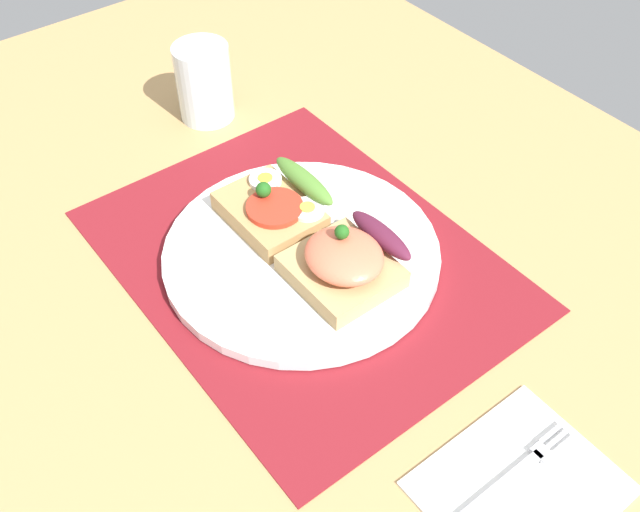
{
  "coord_description": "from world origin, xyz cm",
  "views": [
    {
      "loc": [
        41.84,
        -30.05,
        53.71
      ],
      "look_at": [
        3.0,
        0.0,
        2.98
      ],
      "focal_mm": 41.64,
      "sensor_mm": 36.0,
      "label": 1
    }
  ],
  "objects_px": {
    "napkin": "(520,486)",
    "drinking_glass": "(204,82)",
    "plate": "(302,253)",
    "sandwich_egg_tomato": "(277,205)",
    "fork": "(516,474)",
    "sandwich_salmon": "(346,261)"
  },
  "relations": [
    {
      "from": "napkin",
      "to": "drinking_glass",
      "type": "bearing_deg",
      "value": 172.98
    },
    {
      "from": "plate",
      "to": "napkin",
      "type": "relative_size",
      "value": 1.88
    },
    {
      "from": "plate",
      "to": "sandwich_egg_tomato",
      "type": "bearing_deg",
      "value": 170.56
    },
    {
      "from": "plate",
      "to": "drinking_glass",
      "type": "relative_size",
      "value": 2.94
    },
    {
      "from": "plate",
      "to": "fork",
      "type": "distance_m",
      "value": 0.29
    },
    {
      "from": "sandwich_egg_tomato",
      "to": "drinking_glass",
      "type": "xyz_separation_m",
      "value": [
        -0.22,
        0.05,
        0.02
      ]
    },
    {
      "from": "sandwich_egg_tomato",
      "to": "fork",
      "type": "xyz_separation_m",
      "value": [
        0.34,
        -0.02,
        -0.02
      ]
    },
    {
      "from": "sandwich_salmon",
      "to": "sandwich_egg_tomato",
      "type": "bearing_deg",
      "value": -178.2
    },
    {
      "from": "fork",
      "to": "drinking_glass",
      "type": "xyz_separation_m",
      "value": [
        -0.56,
        0.07,
        0.04
      ]
    },
    {
      "from": "sandwich_egg_tomato",
      "to": "napkin",
      "type": "relative_size",
      "value": 0.72
    },
    {
      "from": "napkin",
      "to": "fork",
      "type": "distance_m",
      "value": 0.01
    },
    {
      "from": "napkin",
      "to": "fork",
      "type": "relative_size",
      "value": 1.06
    },
    {
      "from": "napkin",
      "to": "sandwich_egg_tomato",
      "type": "bearing_deg",
      "value": 176.42
    },
    {
      "from": "napkin",
      "to": "drinking_glass",
      "type": "height_order",
      "value": "drinking_glass"
    },
    {
      "from": "fork",
      "to": "drinking_glass",
      "type": "bearing_deg",
      "value": 173.14
    },
    {
      "from": "sandwich_salmon",
      "to": "napkin",
      "type": "bearing_deg",
      "value": -5.93
    },
    {
      "from": "plate",
      "to": "sandwich_salmon",
      "type": "xyz_separation_m",
      "value": [
        0.05,
        0.01,
        0.03
      ]
    },
    {
      "from": "sandwich_egg_tomato",
      "to": "sandwich_salmon",
      "type": "bearing_deg",
      "value": 1.8
    },
    {
      "from": "drinking_glass",
      "to": "sandwich_egg_tomato",
      "type": "bearing_deg",
      "value": -12.5
    },
    {
      "from": "plate",
      "to": "napkin",
      "type": "distance_m",
      "value": 0.3
    },
    {
      "from": "sandwich_egg_tomato",
      "to": "drinking_glass",
      "type": "bearing_deg",
      "value": 167.5
    },
    {
      "from": "plate",
      "to": "fork",
      "type": "xyz_separation_m",
      "value": [
        0.29,
        -0.01,
        -0.0
      ]
    }
  ]
}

